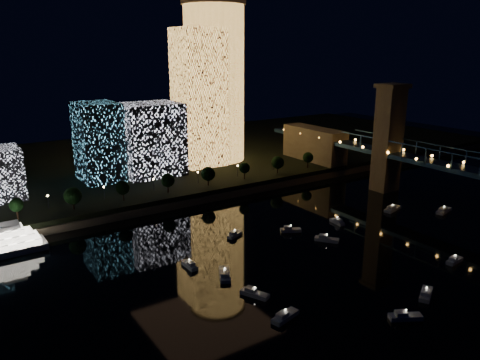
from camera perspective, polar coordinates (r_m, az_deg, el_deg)
name	(u,v)px	position (r m, az deg, el deg)	size (l,w,h in m)	color
ground	(372,260)	(157.44, 15.83, -9.36)	(520.00, 520.00, 0.00)	black
far_bank	(163,158)	(281.34, -9.40, 2.62)	(420.00, 160.00, 5.00)	black
seawall	(234,192)	(215.00, -0.76, -1.51)	(420.00, 6.00, 3.00)	#6B5E4C
tower_cylindrical	(214,83)	(259.18, -3.13, 11.72)	(34.00, 34.00, 84.25)	#E9A54A
tower_rectangular	(199,98)	(248.21, -5.05, 9.90)	(22.19, 22.19, 70.61)	#E9A54A
midrise_blocks	(76,149)	(224.89, -19.38, 3.55)	(105.07, 29.94, 36.46)	white
motorboats	(350,251)	(160.29, 13.25, -8.39)	(117.46, 73.98, 2.78)	silver
esplanade_trees	(169,180)	(203.92, -8.71, -0.03)	(165.71, 6.79, 8.89)	black
street_lamps	(154,182)	(207.93, -10.49, -0.22)	(132.70, 0.70, 5.65)	black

